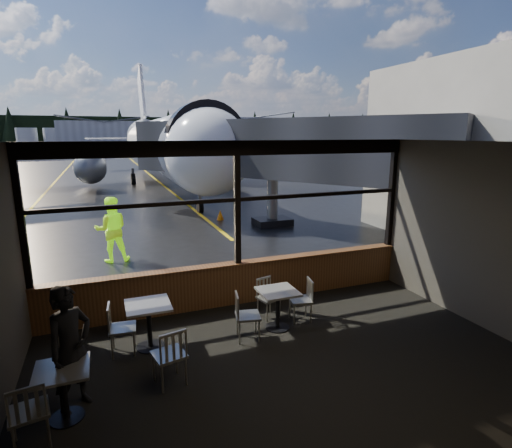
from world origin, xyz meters
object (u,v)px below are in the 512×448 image
cone_nose (220,215)px  chair_near_n (269,299)px  chair_left_s (29,412)px  cafe_table_near (278,310)px  ground_crew (111,229)px  chair_near_e (300,300)px  cafe_table_mid (149,326)px  chair_mid_s (169,355)px  jet_bridge (283,171)px  chair_near_w (248,316)px  passenger (71,349)px  airliner (162,110)px  chair_mid_w (123,329)px  cafe_table_left (65,394)px

cone_nose → chair_near_n: bearing=-100.3°
chair_left_s → cone_nose: chair_left_s is taller
cafe_table_near → ground_crew: bearing=116.7°
chair_near_e → cone_nose: size_ratio=2.04×
cafe_table_near → cafe_table_mid: cafe_table_mid is taller
cafe_table_mid → chair_mid_s: 1.17m
jet_bridge → cone_nose: jet_bridge is taller
cafe_table_mid → jet_bridge: bearing=50.1°
chair_left_s → ground_crew: 7.25m
chair_mid_s → chair_near_w: bearing=16.2°
passenger → cone_nose: size_ratio=4.06×
chair_near_e → chair_near_n: chair_near_e is taller
chair_left_s → passenger: bearing=41.7°
cone_nose → passenger: bearing=-115.4°
airliner → chair_near_w: (-2.10, -23.54, -4.82)m
chair_mid_s → ground_crew: (-0.58, 6.52, 0.48)m
chair_near_n → chair_mid_w: bearing=-6.8°
passenger → ground_crew: (0.70, 6.57, 0.08)m
cafe_table_left → passenger: bearing=63.5°
chair_near_n → ground_crew: size_ratio=0.43×
cafe_table_mid → chair_mid_w: bearing=-177.1°
chair_mid_s → chair_left_s: (-1.73, -0.63, -0.01)m
chair_near_w → cafe_table_mid: bearing=-89.8°
cafe_table_mid → cone_nose: size_ratio=1.89×
chair_near_e → chair_mid_s: 2.96m
jet_bridge → chair_mid_w: bearing=-131.9°
airliner → passenger: size_ratio=19.86×
ground_crew → cone_nose: bearing=-136.3°
chair_mid_w → airliner: bearing=174.5°
airliner → chair_near_w: size_ratio=38.64×
chair_near_n → chair_left_s: 4.48m
cafe_table_near → chair_near_e: bearing=13.0°
cafe_table_near → chair_mid_w: 2.79m
cafe_table_near → chair_near_w: size_ratio=0.86×
chair_mid_w → passenger: bearing=-25.0°
cafe_table_mid → cone_nose: 10.56m
cafe_table_near → chair_left_s: chair_left_s is taller
ground_crew → cone_nose: ground_crew is taller
chair_mid_s → jet_bridge: bearing=43.3°
cafe_table_mid → chair_left_s: (-1.57, -1.79, 0.05)m
jet_bridge → chair_near_e: jet_bridge is taller
chair_near_e → chair_near_n: 0.64m
chair_near_e → ground_crew: (-3.31, 5.39, 0.51)m
cafe_table_near → chair_left_s: bearing=-157.4°
cafe_table_left → chair_mid_s: size_ratio=0.78×
chair_mid_s → cafe_table_mid: bearing=85.5°
chair_near_w → cone_nose: bearing=178.3°
cafe_table_mid → cone_nose: bearing=67.3°
passenger → ground_crew: 6.61m
chair_mid_w → cafe_table_near: bearing=92.1°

